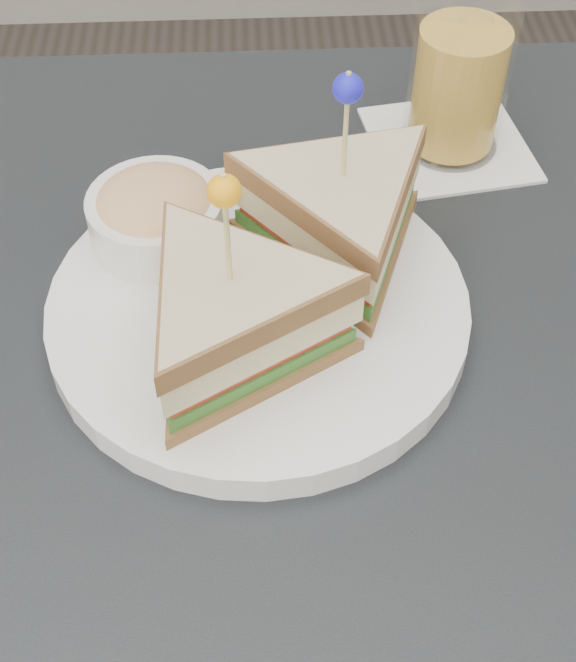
# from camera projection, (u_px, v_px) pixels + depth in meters

# --- Properties ---
(table) EXTENTS (0.80, 0.80, 0.75)m
(table) POSITION_uv_depth(u_px,v_px,m) (275.00, 460.00, 0.65)
(table) COLOR black
(table) RESTS_ON ground
(plate_meal) EXTENTS (0.32, 0.30, 0.17)m
(plate_meal) POSITION_uv_depth(u_px,v_px,m) (268.00, 269.00, 0.60)
(plate_meal) COLOR white
(plate_meal) RESTS_ON table
(drink_set) EXTENTS (0.14, 0.14, 0.16)m
(drink_set) POSITION_uv_depth(u_px,v_px,m) (460.00, 72.00, 0.71)
(drink_set) COLOR white
(drink_set) RESTS_ON table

